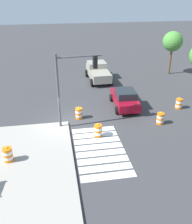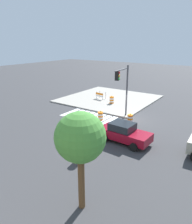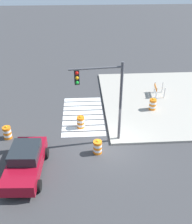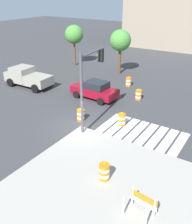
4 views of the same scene
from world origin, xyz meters
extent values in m
plane|color=#38383A|center=(0.00, 0.00, 0.00)|extent=(120.00, 120.00, 0.00)
cube|color=#9E998E|center=(6.00, -6.00, 0.07)|extent=(12.00, 12.00, 0.15)
cube|color=silver|center=(1.38, 1.80, 0.01)|extent=(0.60, 3.20, 0.02)
cube|color=silver|center=(2.12, 1.80, 0.01)|extent=(0.60, 3.20, 0.02)
cube|color=silver|center=(2.88, 1.80, 0.01)|extent=(0.60, 3.20, 0.02)
cube|color=silver|center=(3.62, 1.80, 0.01)|extent=(0.60, 3.20, 0.02)
cube|color=silver|center=(4.38, 1.80, 0.01)|extent=(0.60, 3.20, 0.02)
cube|color=silver|center=(5.12, 1.80, 0.01)|extent=(0.60, 3.20, 0.02)
cube|color=silver|center=(5.88, 1.80, 0.01)|extent=(0.60, 3.20, 0.02)
cube|color=silver|center=(6.62, 1.80, 0.01)|extent=(0.60, 3.20, 0.02)
cube|color=maroon|center=(-2.24, 5.20, 0.68)|extent=(4.38, 2.05, 0.70)
cube|color=#1E2328|center=(-1.99, 5.18, 1.33)|extent=(1.98, 1.69, 0.60)
cylinder|color=black|center=(-3.63, 4.31, 0.33)|extent=(0.67, 0.27, 0.66)
cylinder|color=black|center=(-3.54, 6.21, 0.33)|extent=(0.67, 0.27, 0.66)
cylinder|color=black|center=(-0.93, 4.18, 0.33)|extent=(0.67, 0.27, 0.66)
cylinder|color=black|center=(-0.84, 6.08, 0.33)|extent=(0.67, 0.27, 0.66)
cube|color=gray|center=(-8.27, 4.17, 0.87)|extent=(2.56, 2.07, 0.90)
cube|color=gray|center=(-10.37, 4.11, 1.17)|extent=(1.96, 2.06, 1.50)
cube|color=gray|center=(-11.47, 4.08, 0.87)|extent=(1.46, 1.94, 0.90)
cylinder|color=black|center=(-11.14, 3.07, 0.42)|extent=(0.85, 0.32, 0.84)
cylinder|color=black|center=(-11.20, 5.11, 0.42)|extent=(0.85, 0.32, 0.84)
cylinder|color=black|center=(-7.74, 3.17, 0.42)|extent=(0.85, 0.32, 0.84)
cylinder|color=black|center=(-7.80, 5.21, 0.42)|extent=(0.85, 0.32, 0.84)
cylinder|color=orange|center=(2.27, 1.99, 0.09)|extent=(0.56, 0.56, 0.18)
cylinder|color=white|center=(2.27, 1.99, 0.27)|extent=(0.56, 0.56, 0.18)
cylinder|color=orange|center=(2.27, 1.99, 0.45)|extent=(0.56, 0.56, 0.18)
cylinder|color=white|center=(2.27, 1.99, 0.63)|extent=(0.56, 0.56, 0.18)
cylinder|color=orange|center=(2.27, 1.99, 0.81)|extent=(0.56, 0.56, 0.18)
sphere|color=yellow|center=(2.27, 1.99, 0.96)|extent=(0.12, 0.12, 0.12)
cylinder|color=orange|center=(-0.68, 0.94, 0.09)|extent=(0.56, 0.56, 0.18)
cylinder|color=white|center=(-0.68, 0.94, 0.27)|extent=(0.56, 0.56, 0.18)
cylinder|color=orange|center=(-0.68, 0.94, 0.45)|extent=(0.56, 0.56, 0.18)
cylinder|color=white|center=(-0.68, 0.94, 0.63)|extent=(0.56, 0.56, 0.18)
cylinder|color=orange|center=(-0.68, 0.94, 0.81)|extent=(0.56, 0.56, 0.18)
sphere|color=yellow|center=(-0.68, 0.94, 0.96)|extent=(0.12, 0.12, 0.12)
cylinder|color=orange|center=(1.29, 7.08, 0.09)|extent=(0.56, 0.56, 0.18)
cylinder|color=white|center=(1.29, 7.08, 0.27)|extent=(0.56, 0.56, 0.18)
cylinder|color=orange|center=(1.29, 7.08, 0.45)|extent=(0.56, 0.56, 0.18)
cylinder|color=white|center=(1.29, 7.08, 0.63)|extent=(0.56, 0.56, 0.18)
cylinder|color=orange|center=(1.29, 7.08, 0.81)|extent=(0.56, 0.56, 0.18)
sphere|color=yellow|center=(1.29, 7.08, 0.96)|extent=(0.12, 0.12, 0.12)
cylinder|color=orange|center=(-1.06, 9.79, 0.09)|extent=(0.56, 0.56, 0.18)
cylinder|color=white|center=(-1.06, 9.79, 0.27)|extent=(0.56, 0.56, 0.18)
cylinder|color=orange|center=(-1.06, 9.79, 0.45)|extent=(0.56, 0.56, 0.18)
cylinder|color=white|center=(-1.06, 9.79, 0.63)|extent=(0.56, 0.56, 0.18)
cylinder|color=orange|center=(-1.06, 9.79, 0.81)|extent=(0.56, 0.56, 0.18)
sphere|color=yellow|center=(-1.06, 9.79, 0.96)|extent=(0.12, 0.12, 0.12)
cylinder|color=orange|center=(4.37, -3.89, 0.24)|extent=(0.56, 0.56, 0.18)
cylinder|color=white|center=(4.37, -3.89, 0.42)|extent=(0.56, 0.56, 0.18)
cylinder|color=orange|center=(4.37, -3.89, 0.60)|extent=(0.56, 0.56, 0.18)
cylinder|color=white|center=(4.37, -3.89, 0.78)|extent=(0.56, 0.56, 0.18)
cylinder|color=orange|center=(4.37, -3.89, 0.96)|extent=(0.56, 0.56, 0.18)
sphere|color=yellow|center=(4.37, -3.89, 1.11)|extent=(0.12, 0.12, 0.12)
cube|color=silver|center=(6.37, -4.73, 0.65)|extent=(0.08, 0.08, 1.00)
cube|color=silver|center=(6.29, -5.42, 0.65)|extent=(0.08, 0.08, 1.00)
cube|color=silver|center=(7.46, -4.85, 0.65)|extent=(0.08, 0.08, 1.00)
cube|color=silver|center=(7.38, -5.55, 0.65)|extent=(0.08, 0.08, 1.00)
cube|color=orange|center=(6.91, -4.77, 0.90)|extent=(1.30, 0.19, 0.28)
cube|color=white|center=(6.91, -4.77, 0.60)|extent=(1.30, 0.19, 0.20)
cylinder|color=#4C4C51|center=(0.60, -0.60, 2.90)|extent=(0.18, 0.18, 5.50)
cylinder|color=#4C4C51|center=(0.45, 0.99, 5.35)|extent=(0.42, 3.20, 0.12)
cube|color=black|center=(0.34, 2.11, 4.90)|extent=(0.38, 0.31, 0.90)
sphere|color=red|center=(0.16, 2.09, 5.20)|extent=(0.20, 0.20, 0.20)
sphere|color=#F2A514|center=(0.16, 2.09, 4.90)|extent=(0.20, 0.20, 0.20)
sphere|color=green|center=(0.16, 2.09, 4.60)|extent=(0.20, 0.20, 0.20)
cylinder|color=brown|center=(-10.51, 13.14, 1.55)|extent=(0.24, 0.24, 3.10)
sphere|color=#478C38|center=(-10.51, 13.14, 3.91)|extent=(2.31, 2.31, 2.31)
cylinder|color=brown|center=(-3.87, 12.98, 1.51)|extent=(0.33, 0.33, 3.03)
sphere|color=#478C38|center=(-3.87, 12.98, 3.86)|extent=(2.38, 2.38, 2.38)
camera|label=1|loc=(17.47, -0.79, 9.63)|focal=40.45mm
camera|label=2|loc=(-9.43, 19.79, 7.95)|focal=34.18mm
camera|label=3|loc=(-13.69, 1.84, 10.87)|focal=41.53mm
camera|label=4|loc=(9.68, -12.83, 9.10)|focal=40.73mm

